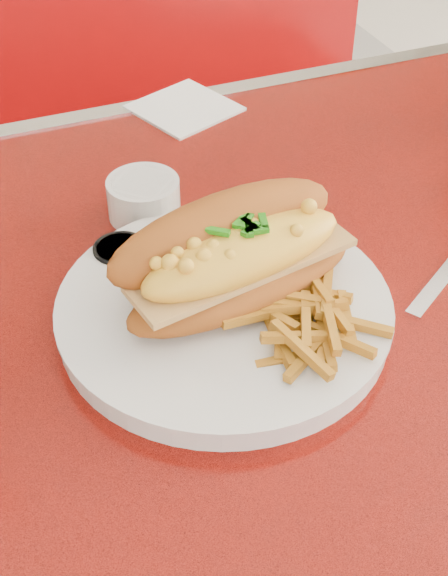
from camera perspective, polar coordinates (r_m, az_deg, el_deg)
name	(u,v)px	position (r m, az deg, el deg)	size (l,w,h in m)	color
diner_table	(305,385)	(0.91, 5.81, -6.87)	(1.23, 0.83, 0.77)	red
booth_bench_far	(125,223)	(1.70, -7.08, 4.62)	(1.20, 0.51, 0.90)	#92090A
dinner_plate	(224,311)	(0.74, 0.00, -1.63)	(0.38, 0.38, 0.02)	silver
mac_hoagie	(236,255)	(0.72, 0.83, 2.34)	(0.25, 0.15, 0.10)	#A3531A
fries_pile	(303,316)	(0.70, 5.61, -2.00)	(0.11, 0.10, 0.03)	orange
fork	(240,287)	(0.75, 1.17, 0.06)	(0.05, 0.17, 0.00)	silver
gravy_ramekin	(144,197)	(0.87, -5.73, 6.44)	(0.10, 0.10, 0.04)	silver
sauce_cup_left	(121,257)	(0.80, -7.34, 2.23)	(0.07, 0.07, 0.03)	black
paper_napkin	(184,108)	(1.08, -2.83, 12.67)	(0.12, 0.12, 0.00)	white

